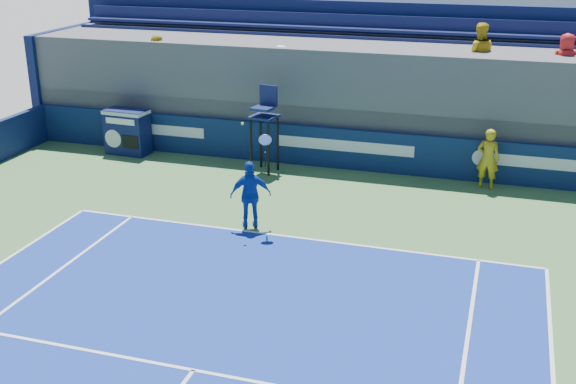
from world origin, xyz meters
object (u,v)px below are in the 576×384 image
(umpire_chair, at_px, (265,120))
(match_clock, at_px, (127,131))
(ball_person, at_px, (488,159))
(tennis_player, at_px, (251,195))

(umpire_chair, bearing_deg, match_clock, 175.54)
(ball_person, xyz_separation_m, umpire_chair, (-6.16, -0.40, 0.69))
(ball_person, distance_m, tennis_player, 6.77)
(umpire_chair, bearing_deg, tennis_player, -75.63)
(ball_person, height_order, umpire_chair, umpire_chair)
(umpire_chair, distance_m, tennis_player, 4.22)
(ball_person, height_order, tennis_player, tennis_player)
(match_clock, xyz_separation_m, umpire_chair, (4.61, -0.36, 0.79))
(ball_person, xyz_separation_m, tennis_player, (-5.13, -4.42, -0.01))
(match_clock, bearing_deg, ball_person, 0.20)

